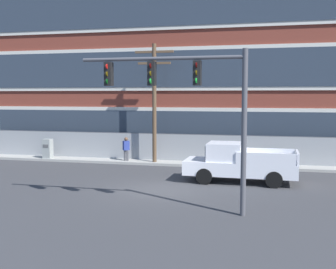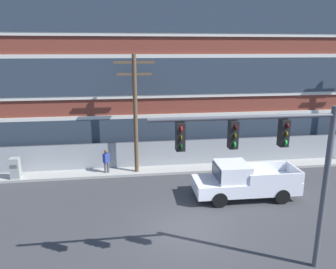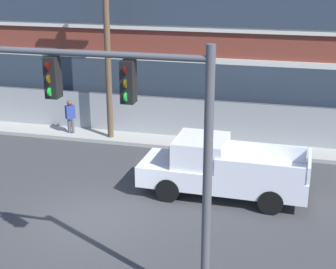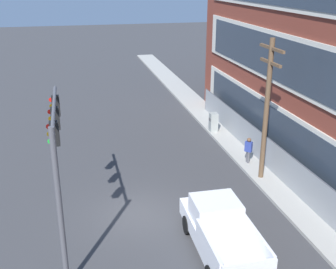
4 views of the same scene
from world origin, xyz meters
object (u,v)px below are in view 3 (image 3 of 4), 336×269
at_px(traffic_signal_mast, 116,115).
at_px(pedestrian_near_cabinet, 70,116).
at_px(pickup_truck_white, 220,169).
at_px(utility_pole_near_corner, 107,45).

height_order(traffic_signal_mast, pedestrian_near_cabinet, traffic_signal_mast).
xyz_separation_m(traffic_signal_mast, pickup_truck_white, (1.40, 5.96, -3.51)).
bearing_deg(pedestrian_near_cabinet, pickup_truck_white, -30.65).
relative_size(traffic_signal_mast, pickup_truck_white, 1.11).
bearing_deg(pickup_truck_white, utility_pole_near_corner, 141.79).
relative_size(traffic_signal_mast, pedestrian_near_cabinet, 3.71).
xyz_separation_m(utility_pole_near_corner, pedestrian_near_cabinet, (-1.92, 0.06, -3.26)).
height_order(traffic_signal_mast, utility_pole_near_corner, utility_pole_near_corner).
bearing_deg(traffic_signal_mast, pedestrian_near_cabinet, 120.25).
bearing_deg(pedestrian_near_cabinet, utility_pole_near_corner, -1.72).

